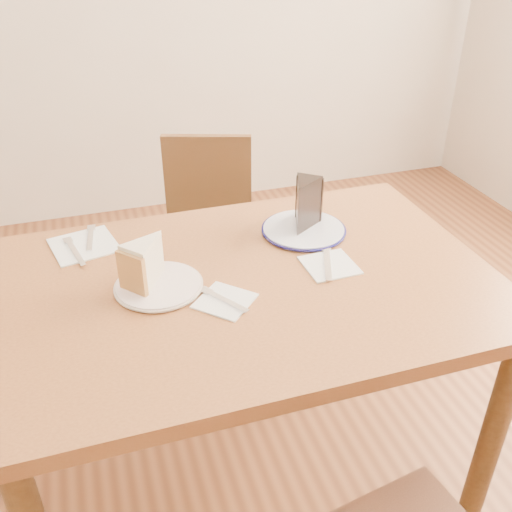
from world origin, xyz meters
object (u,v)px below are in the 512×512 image
at_px(plate_cream, 159,286).
at_px(chocolate_cake, 303,207).
at_px(carrot_cake, 149,262).
at_px(table, 248,311).
at_px(plate_navy, 304,230).
at_px(chair_far, 207,236).

xyz_separation_m(plate_cream, chocolate_cake, (0.43, 0.15, 0.07)).
height_order(carrot_cake, chocolate_cake, chocolate_cake).
bearing_deg(carrot_cake, table, 36.83).
height_order(plate_cream, carrot_cake, carrot_cake).
bearing_deg(table, chocolate_cake, 40.12).
relative_size(plate_navy, chocolate_cake, 1.77).
distance_m(plate_cream, plate_navy, 0.45).
relative_size(table, plate_navy, 5.37).
height_order(chair_far, plate_cream, chair_far).
relative_size(chair_far, plate_cream, 4.00).
xyz_separation_m(plate_cream, plate_navy, (0.43, 0.15, 0.00)).
relative_size(chair_far, chocolate_cake, 6.35).
xyz_separation_m(table, carrot_cake, (-0.23, 0.05, 0.16)).
height_order(table, chocolate_cake, chocolate_cake).
bearing_deg(plate_cream, table, -7.23).
bearing_deg(plate_navy, carrot_cake, -164.02).
relative_size(plate_navy, carrot_cake, 2.11).
distance_m(chair_far, plate_navy, 0.68).
xyz_separation_m(chair_far, plate_cream, (-0.28, -0.74, 0.31)).
height_order(chair_far, carrot_cake, carrot_cake).
height_order(plate_navy, carrot_cake, carrot_cake).
distance_m(plate_navy, chocolate_cake, 0.07).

